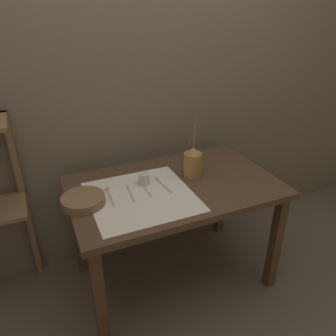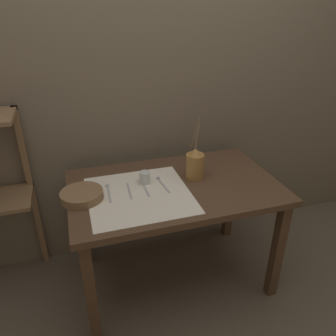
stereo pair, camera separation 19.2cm
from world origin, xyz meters
name	(u,v)px [view 1 (the left image)]	position (x,y,z in m)	size (l,w,h in m)	color
ground_plane	(173,275)	(0.00, 0.00, 0.00)	(12.00, 12.00, 0.00)	brown
stone_wall_back	(144,92)	(0.00, 0.50, 1.20)	(7.00, 0.06, 2.40)	#6B5E4C
wooden_table	(174,198)	(0.00, 0.00, 0.65)	(1.26, 0.77, 0.75)	#4C3523
linen_cloth	(141,196)	(-0.23, -0.05, 0.75)	(0.58, 0.58, 0.00)	silver
pitcher_with_flowers	(193,163)	(0.15, 0.05, 0.84)	(0.11, 0.11, 0.40)	olive
wooden_bowl	(83,201)	(-0.55, 0.00, 0.77)	(0.24, 0.24, 0.05)	brown
glass_tumbler_near	(144,179)	(-0.17, 0.07, 0.79)	(0.07, 0.07, 0.07)	silver
spoon_outer	(108,192)	(-0.39, 0.06, 0.75)	(0.03, 0.19, 0.02)	#A8A8AD
knife_center	(130,193)	(-0.28, 0.00, 0.75)	(0.02, 0.18, 0.00)	#A8A8AD
fork_outer	(146,189)	(-0.18, 0.00, 0.75)	(0.01, 0.18, 0.00)	#A8A8AD
spoon_inner	(159,181)	(-0.07, 0.06, 0.75)	(0.04, 0.19, 0.02)	#A8A8AD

